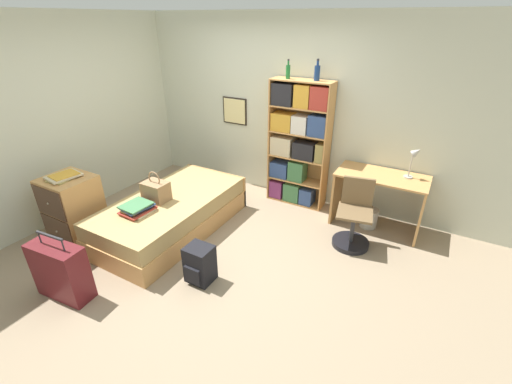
{
  "coord_description": "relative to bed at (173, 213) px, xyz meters",
  "views": [
    {
      "loc": [
        2.23,
        -2.78,
        2.5
      ],
      "look_at": [
        0.54,
        0.2,
        0.75
      ],
      "focal_mm": 24.0,
      "sensor_mm": 36.0,
      "label": 1
    }
  ],
  "objects": [
    {
      "name": "wall_left",
      "position": [
        -1.54,
        -0.02,
        1.07
      ],
      "size": [
        0.06,
        10.0,
        2.6
      ],
      "color": "beige",
      "rests_on": "ground_plane"
    },
    {
      "name": "wall_back",
      "position": [
        0.6,
        1.7,
        1.07
      ],
      "size": [
        10.0,
        0.09,
        2.6
      ],
      "color": "beige",
      "rests_on": "ground_plane"
    },
    {
      "name": "dresser",
      "position": [
        -0.95,
        -0.71,
        0.17
      ],
      "size": [
        0.56,
        0.55,
        0.81
      ],
      "color": "tan",
      "rests_on": "ground_plane"
    },
    {
      "name": "bottle_green",
      "position": [
        0.89,
        1.48,
        1.65
      ],
      "size": [
        0.06,
        0.06,
        0.24
      ],
      "color": "#1E6B2D",
      "rests_on": "bookcase"
    },
    {
      "name": "ground_plane",
      "position": [
        0.6,
        -0.02,
        -0.23
      ],
      "size": [
        14.0,
        14.0,
        0.0
      ],
      "primitive_type": "plane",
      "color": "gray"
    },
    {
      "name": "handbag",
      "position": [
        -0.1,
        -0.13,
        0.36
      ],
      "size": [
        0.3,
        0.23,
        0.39
      ],
      "color": "#93704C",
      "rests_on": "bed"
    },
    {
      "name": "magazine_pile_on_dresser",
      "position": [
        -0.96,
        -0.72,
        0.6
      ],
      "size": [
        0.33,
        0.38,
        0.05
      ],
      "color": "#99894C",
      "rests_on": "dresser"
    },
    {
      "name": "waste_bin",
      "position": [
        2.23,
        1.32,
        -0.1
      ],
      "size": [
        0.22,
        0.22,
        0.25
      ],
      "color": "#B7B2A8",
      "rests_on": "ground_plane"
    },
    {
      "name": "suitcase",
      "position": [
        -0.12,
        -1.46,
        0.07
      ],
      "size": [
        0.59,
        0.29,
        0.72
      ],
      "color": "#5B191E",
      "rests_on": "ground_plane"
    },
    {
      "name": "desk",
      "position": [
        2.29,
        1.38,
        0.28
      ],
      "size": [
        1.11,
        0.56,
        0.74
      ],
      "color": "tan",
      "rests_on": "ground_plane"
    },
    {
      "name": "bottle_brown",
      "position": [
        1.28,
        1.52,
        1.65
      ],
      "size": [
        0.07,
        0.07,
        0.26
      ],
      "color": "navy",
      "rests_on": "bookcase"
    },
    {
      "name": "bookcase",
      "position": [
        1.07,
        1.5,
        0.69
      ],
      "size": [
        0.85,
        0.29,
        1.78
      ],
      "color": "tan",
      "rests_on": "ground_plane"
    },
    {
      "name": "bed",
      "position": [
        0.0,
        0.0,
        0.0
      ],
      "size": [
        1.04,
        2.02,
        0.47
      ],
      "color": "tan",
      "rests_on": "ground_plane"
    },
    {
      "name": "backpack",
      "position": [
        0.92,
        -0.62,
        -0.03
      ],
      "size": [
        0.27,
        0.27,
        0.41
      ],
      "color": "black",
      "rests_on": "ground_plane"
    },
    {
      "name": "desk_chair",
      "position": [
        2.13,
        0.82,
        0.04
      ],
      "size": [
        0.48,
        0.48,
        0.83
      ],
      "color": "black",
      "rests_on": "ground_plane"
    },
    {
      "name": "book_stack_on_bed",
      "position": [
        -0.08,
        -0.47,
        0.29
      ],
      "size": [
        0.32,
        0.39,
        0.11
      ],
      "color": "beige",
      "rests_on": "bed"
    },
    {
      "name": "desk_lamp",
      "position": [
        2.6,
        1.46,
        0.79
      ],
      "size": [
        0.16,
        0.11,
        0.41
      ],
      "color": "#ADA89E",
      "rests_on": "desk"
    }
  ]
}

